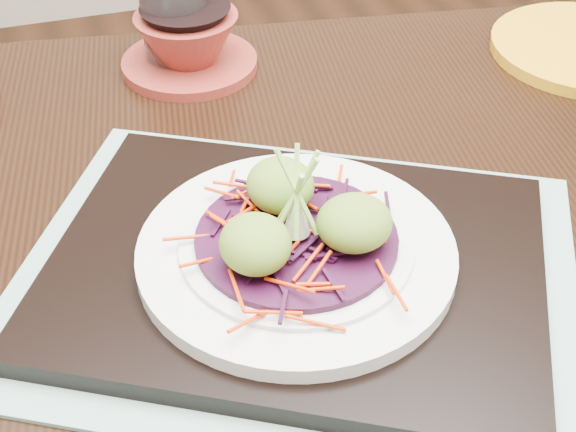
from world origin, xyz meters
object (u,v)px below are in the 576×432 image
object	(u,v)px
terracotta_bowl_set	(188,45)
white_plate	(296,251)
dining_table	(262,325)
serving_tray	(296,266)
water_glass	(175,21)

from	to	relation	value
terracotta_bowl_set	white_plate	bearing A→B (deg)	-89.12
dining_table	white_plate	world-z (taller)	white_plate
terracotta_bowl_set	dining_table	bearing A→B (deg)	-91.86
serving_tray	white_plate	world-z (taller)	white_plate
water_glass	terracotta_bowl_set	size ratio (longest dim) A/B	0.68
dining_table	serving_tray	xyz separation A→B (m)	(0.01, -0.05, 0.11)
dining_table	white_plate	xyz separation A→B (m)	(0.01, -0.05, 0.12)
dining_table	water_glass	world-z (taller)	water_glass
white_plate	terracotta_bowl_set	size ratio (longest dim) A/B	1.62
dining_table	water_glass	size ratio (longest dim) A/B	12.83
serving_tray	dining_table	bearing A→B (deg)	137.13
dining_table	terracotta_bowl_set	world-z (taller)	terracotta_bowl_set
dining_table	terracotta_bowl_set	distance (m)	0.32
white_plate	terracotta_bowl_set	distance (m)	0.35
white_plate	terracotta_bowl_set	bearing A→B (deg)	90.88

